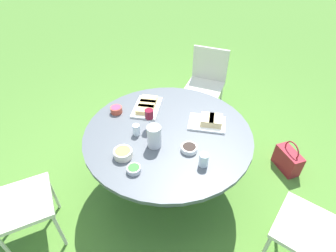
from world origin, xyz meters
The scene contains 16 objects.
ground_plane centered at (0.00, 0.00, 0.00)m, with size 40.00×40.00×0.00m, color #4C7A2D.
dining_table centered at (0.00, 0.00, 0.61)m, with size 1.43×1.43×0.71m.
chair_near_left centered at (-1.08, -0.73, 0.52)m, with size 0.59×0.60×0.89m.
chair_near_right centered at (1.00, -0.85, 0.52)m, with size 0.61×0.61×0.89m.
chair_far_back centered at (-0.15, 1.30, 0.52)m, with size 0.49×0.47×0.89m.
water_pitcher centered at (-0.13, 0.16, 0.80)m, with size 0.12×0.11×0.19m.
wine_glass centered at (0.10, 0.13, 0.85)m, with size 0.07×0.07×0.18m.
platter_bread_main centered at (-0.03, -0.37, 0.74)m, with size 0.36×0.39×0.08m.
platter_charcuterie centered at (0.38, 0.08, 0.74)m, with size 0.42×0.37×0.06m.
bowl_fries centered at (-0.17, 0.42, 0.74)m, with size 0.14×0.14×0.06m.
bowl_salad centered at (-0.34, 0.37, 0.73)m, with size 0.10×0.10×0.04m.
bowl_olives centered at (-0.27, -0.08, 0.73)m, with size 0.13×0.13×0.04m.
bowl_dip_red centered at (0.41, 0.36, 0.74)m, with size 0.11×0.11×0.06m.
cup_water_near centered at (0.05, 0.26, 0.76)m, with size 0.06×0.06×0.09m.
cup_water_far centered at (-0.44, -0.12, 0.76)m, with size 0.07×0.07×0.11m.
handbag centered at (-0.20, -1.27, 0.13)m, with size 0.30×0.14×0.37m.
Camera 1 is at (-1.59, 0.54, 2.17)m, focal length 28.00 mm.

